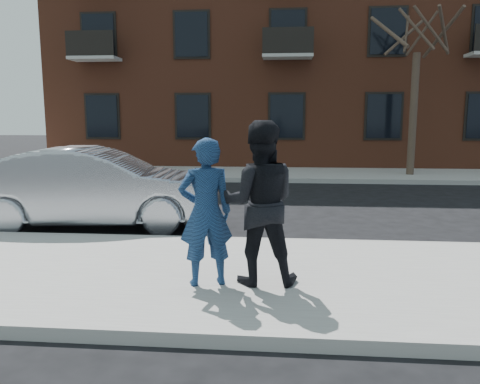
# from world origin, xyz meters

# --- Properties ---
(ground) EXTENTS (100.00, 100.00, 0.00)m
(ground) POSITION_xyz_m (0.00, 0.00, 0.00)
(ground) COLOR black
(ground) RESTS_ON ground
(near_sidewalk) EXTENTS (50.00, 3.50, 0.15)m
(near_sidewalk) POSITION_xyz_m (0.00, -0.25, 0.07)
(near_sidewalk) COLOR gray
(near_sidewalk) RESTS_ON ground
(near_curb) EXTENTS (50.00, 0.10, 0.15)m
(near_curb) POSITION_xyz_m (0.00, 1.55, 0.07)
(near_curb) COLOR #999691
(near_curb) RESTS_ON ground
(far_sidewalk) EXTENTS (50.00, 3.50, 0.15)m
(far_sidewalk) POSITION_xyz_m (0.00, 11.25, 0.07)
(far_sidewalk) COLOR gray
(far_sidewalk) RESTS_ON ground
(far_curb) EXTENTS (50.00, 0.10, 0.15)m
(far_curb) POSITION_xyz_m (0.00, 9.45, 0.07)
(far_curb) COLOR #999691
(far_curb) RESTS_ON ground
(apartment_building) EXTENTS (24.30, 10.30, 12.30)m
(apartment_building) POSITION_xyz_m (2.00, 18.00, 6.16)
(apartment_building) COLOR brown
(apartment_building) RESTS_ON ground
(street_tree) EXTENTS (3.60, 3.60, 6.80)m
(street_tree) POSITION_xyz_m (4.50, 11.00, 5.52)
(street_tree) COLOR #33271E
(street_tree) RESTS_ON far_sidewalk
(silver_sedan) EXTENTS (4.95, 2.22, 1.58)m
(silver_sedan) POSITION_xyz_m (-3.69, 2.70, 0.79)
(silver_sedan) COLOR #999BA3
(silver_sedan) RESTS_ON ground
(man_hoodie) EXTENTS (0.75, 0.61, 1.77)m
(man_hoodie) POSITION_xyz_m (-0.97, -0.67, 1.03)
(man_hoodie) COLOR navy
(man_hoodie) RESTS_ON near_sidewalk
(man_peacoat) EXTENTS (1.01, 0.81, 1.97)m
(man_peacoat) POSITION_xyz_m (-0.34, -0.54, 1.13)
(man_peacoat) COLOR black
(man_peacoat) RESTS_ON near_sidewalk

